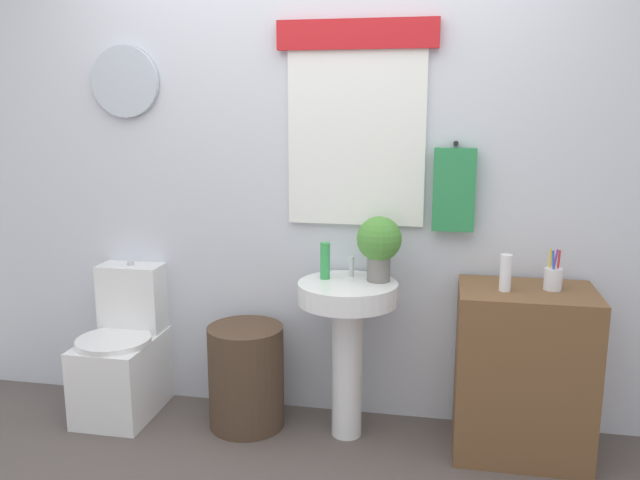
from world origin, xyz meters
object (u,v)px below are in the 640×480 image
Objects in this scene: toilet at (124,357)px; pedestal_sink at (347,324)px; wooden_cabinet at (523,372)px; soap_bottle at (325,261)px; toothbrush_cup at (553,278)px; potted_plant at (379,243)px; lotion_bottle at (506,273)px; laundry_hamper at (246,376)px.

toilet is 1.01× the size of pedestal_sink.
soap_bottle reaches higher than wooden_cabinet.
potted_plant is at bearing 177.13° from toothbrush_cup.
toilet reaches higher than pedestal_sink.
toothbrush_cup is (0.79, -0.04, -0.12)m from potted_plant.
toilet is 1.23m from soap_bottle.
lotion_bottle is 0.90× the size of toothbrush_cup.
lotion_bottle is at bearing -3.18° from pedestal_sink.
wooden_cabinet is 4.76× the size of lotion_bottle.
potted_plant reaches higher than toothbrush_cup.
wooden_cabinet reaches higher than pedestal_sink.
laundry_hamper is 0.66× the size of wooden_cabinet.
laundry_hamper is at bearing -2.90° from toilet.
soap_bottle is 0.28m from potted_plant.
laundry_hamper is at bearing -180.00° from pedestal_sink.
laundry_hamper is 1.38m from lotion_bottle.
toilet is at bearing 179.60° from toothbrush_cup.
toilet is 1.00× the size of wooden_cabinet.
pedestal_sink is 0.32m from soap_bottle.
laundry_hamper is 0.97m from potted_plant.
potted_plant is at bearing 2.20° from soap_bottle.
laundry_hamper is 0.61m from pedestal_sink.
toothbrush_cup is (0.93, 0.02, 0.27)m from pedestal_sink.
soap_bottle reaches higher than pedestal_sink.
lotion_bottle reaches higher than toilet.
laundry_hamper is at bearing -174.79° from potted_plant.
wooden_cabinet reaches higher than toilet.
pedestal_sink is 4.36× the size of soap_bottle.
toilet is 0.69m from laundry_hamper.
soap_bottle is 0.57× the size of potted_plant.
soap_bottle is (1.09, 0.02, 0.58)m from toilet.
potted_plant is at bearing 1.07° from toilet.
toilet is 1.24m from pedestal_sink.
potted_plant is at bearing 175.01° from wooden_cabinet.
laundry_hamper is 2.85× the size of toothbrush_cup.
toilet reaches higher than laundry_hamper.
toilet is 1.51× the size of laundry_hamper.
lotion_bottle is (-0.11, -0.04, 0.48)m from wooden_cabinet.
wooden_cabinet is (2.03, -0.03, 0.10)m from toilet.
wooden_cabinet is 4.42× the size of soap_bottle.
soap_bottle is at bearing 157.38° from pedestal_sink.
toilet is 4.30× the size of toothbrush_cup.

